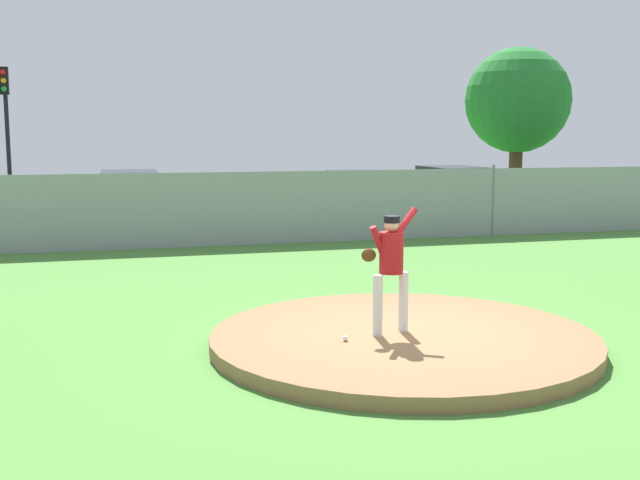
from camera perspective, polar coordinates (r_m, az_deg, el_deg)
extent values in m
plane|color=#4C8438|center=(16.27, -1.64, -2.25)|extent=(80.00, 80.00, 0.00)
cube|color=#2B2B2D|center=(24.53, -6.34, 1.15)|extent=(44.00, 7.00, 0.01)
cylinder|color=olive|center=(10.65, 6.08, -7.24)|extent=(5.21, 5.21, 0.19)
cylinder|color=silver|center=(10.35, 4.25, -4.79)|extent=(0.13, 0.13, 0.82)
cylinder|color=silver|center=(10.62, 6.12, -4.50)|extent=(0.13, 0.13, 0.82)
cylinder|color=maroon|center=(10.36, 5.24, -0.93)|extent=(0.32, 0.32, 0.55)
cylinder|color=maroon|center=(10.37, 6.20, 1.16)|extent=(0.43, 0.21, 0.44)
cylinder|color=maroon|center=(10.27, 4.31, -0.18)|extent=(0.29, 0.17, 0.46)
ellipsoid|color=#4C2D14|center=(10.31, 3.58, -1.11)|extent=(0.20, 0.12, 0.18)
sphere|color=tan|center=(10.31, 5.27, 1.14)|extent=(0.20, 0.20, 0.20)
cylinder|color=black|center=(10.30, 5.27, 1.52)|extent=(0.21, 0.21, 0.09)
sphere|color=white|center=(10.16, 1.87, -7.19)|extent=(0.07, 0.07, 0.07)
cube|color=gray|center=(20.02, -4.36, 2.34)|extent=(32.82, 0.03, 1.87)
cylinder|color=slate|center=(22.21, 12.52, 2.85)|extent=(0.07, 0.07, 1.97)
cube|color=#A81919|center=(25.31, 2.76, 2.86)|extent=(1.92, 4.23, 0.65)
cube|color=black|center=(25.26, 2.77, 4.32)|extent=(1.69, 2.36, 0.64)
cylinder|color=black|center=(26.58, 2.03, 2.40)|extent=(1.80, 0.73, 0.64)
cylinder|color=black|center=(24.11, 3.56, 1.82)|extent=(1.80, 0.73, 0.64)
cube|color=#161E4C|center=(26.53, 9.71, 3.13)|extent=(1.91, 4.61, 0.78)
cube|color=black|center=(26.48, 9.74, 4.64)|extent=(1.74, 2.54, 0.62)
cylinder|color=black|center=(27.85, 8.42, 2.57)|extent=(1.92, 0.67, 0.64)
cylinder|color=black|center=(25.30, 11.08, 1.97)|extent=(1.92, 0.67, 0.64)
cube|color=silver|center=(24.59, -13.71, 2.62)|extent=(1.87, 4.58, 0.76)
cube|color=black|center=(24.54, -13.76, 4.21)|extent=(1.70, 2.53, 0.61)
cylinder|color=black|center=(26.03, -13.74, 2.06)|extent=(1.88, 0.66, 0.64)
cylinder|color=black|center=(23.22, -13.62, 1.38)|extent=(1.88, 0.66, 0.64)
cube|color=#B7BABF|center=(24.40, -6.47, 2.64)|extent=(1.94, 4.27, 0.66)
cube|color=black|center=(24.36, -6.49, 4.08)|extent=(1.73, 2.37, 0.56)
cylinder|color=black|center=(25.73, -6.81, 2.16)|extent=(1.88, 0.70, 0.64)
cylinder|color=black|center=(23.15, -6.07, 1.54)|extent=(1.88, 0.70, 0.64)
cone|color=orange|center=(28.32, 4.10, 2.64)|extent=(0.32, 0.32, 0.55)
cube|color=black|center=(28.34, 4.10, 2.12)|extent=(0.40, 0.40, 0.03)
cylinder|color=black|center=(28.18, -21.86, 6.58)|extent=(0.14, 0.14, 4.99)
cube|color=black|center=(28.05, -22.12, 10.74)|extent=(0.28, 0.24, 0.90)
sphere|color=red|center=(27.94, -22.17, 11.31)|extent=(0.18, 0.18, 0.18)
sphere|color=orange|center=(27.93, -22.14, 10.75)|extent=(0.18, 0.18, 0.18)
sphere|color=green|center=(27.91, -22.12, 10.20)|extent=(0.18, 0.18, 0.18)
cylinder|color=#4C331E|center=(35.74, 14.10, 5.19)|extent=(0.59, 0.59, 2.65)
sphere|color=#23752C|center=(35.74, 14.26, 9.89)|extent=(4.60, 4.60, 4.60)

